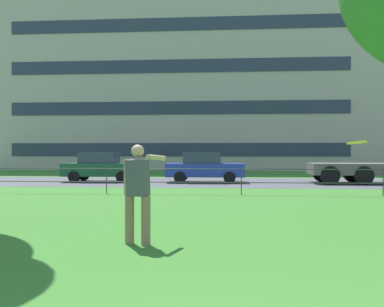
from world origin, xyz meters
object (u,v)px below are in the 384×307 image
object	(u,v)px
car_dark_green_far_left	(101,167)
car_blue_right	(204,167)
frisbee	(357,142)
person_thrower	(138,190)
apartment_building_background	(184,77)

from	to	relation	value
car_dark_green_far_left	car_blue_right	world-z (taller)	same
frisbee	car_dark_green_far_left	bearing A→B (deg)	117.24
person_thrower	car_dark_green_far_left	world-z (taller)	person_thrower
car_dark_green_far_left	car_blue_right	size ratio (longest dim) A/B	1.00
car_dark_green_far_left	car_blue_right	distance (m)	5.47
car_dark_green_far_left	car_blue_right	xyz separation A→B (m)	(5.47, -0.07, 0.00)
frisbee	car_blue_right	bearing A→B (deg)	100.31
apartment_building_background	frisbee	bearing A→B (deg)	-80.52
person_thrower	car_blue_right	bearing A→B (deg)	88.62
person_thrower	apartment_building_background	bearing A→B (deg)	94.46
frisbee	apartment_building_background	world-z (taller)	apartment_building_background
frisbee	apartment_building_background	distance (m)	37.48
person_thrower	frisbee	xyz separation A→B (m)	(3.33, -1.25, 0.80)
apartment_building_background	car_dark_green_far_left	bearing A→B (deg)	-96.80
car_blue_right	car_dark_green_far_left	bearing A→B (deg)	179.24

